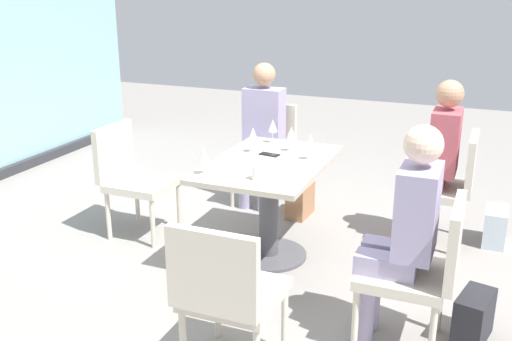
{
  "coord_description": "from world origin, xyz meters",
  "views": [
    {
      "loc": [
        -3.67,
        -1.41,
        1.95
      ],
      "look_at": [
        0.0,
        0.1,
        0.65
      ],
      "focal_mm": 41.36,
      "sensor_mm": 36.0,
      "label": 1
    }
  ],
  "objects_px": {
    "person_far_right": "(261,128)",
    "coffee_cup": "(258,173)",
    "chair_far_right": "(266,147)",
    "wine_glass_0": "(310,141)",
    "dining_table_main": "(269,189)",
    "wine_glass_2": "(204,155)",
    "wine_glass_3": "(253,135)",
    "handbag_0": "(495,226)",
    "chair_front_left": "(422,265)",
    "person_front_left": "(404,227)",
    "wine_glass_1": "(291,134)",
    "handbag_1": "(300,200)",
    "chair_near_window": "(131,173)",
    "chair_side_end": "(227,290)",
    "chair_front_right": "(448,182)",
    "cell_phone_on_table": "(270,154)",
    "person_front_right": "(435,154)",
    "wine_glass_4": "(273,126)",
    "handbag_2": "(474,317)"
  },
  "relations": [
    {
      "from": "wine_glass_3",
      "to": "cell_phone_on_table",
      "type": "distance_m",
      "value": 0.19
    },
    {
      "from": "wine_glass_3",
      "to": "wine_glass_2",
      "type": "bearing_deg",
      "value": 170.82
    },
    {
      "from": "dining_table_main",
      "to": "chair_front_right",
      "type": "height_order",
      "value": "chair_front_right"
    },
    {
      "from": "chair_far_right",
      "to": "person_front_right",
      "type": "distance_m",
      "value": 1.56
    },
    {
      "from": "chair_side_end",
      "to": "coffee_cup",
      "type": "distance_m",
      "value": 1.03
    },
    {
      "from": "wine_glass_2",
      "to": "person_front_left",
      "type": "bearing_deg",
      "value": -102.88
    },
    {
      "from": "person_far_right",
      "to": "coffee_cup",
      "type": "relative_size",
      "value": 14.0
    },
    {
      "from": "wine_glass_3",
      "to": "handbag_0",
      "type": "bearing_deg",
      "value": -68.13
    },
    {
      "from": "wine_glass_3",
      "to": "cell_phone_on_table",
      "type": "height_order",
      "value": "wine_glass_3"
    },
    {
      "from": "wine_glass_2",
      "to": "wine_glass_4",
      "type": "distance_m",
      "value": 0.9
    },
    {
      "from": "person_front_left",
      "to": "wine_glass_3",
      "type": "height_order",
      "value": "person_front_left"
    },
    {
      "from": "chair_far_right",
      "to": "wine_glass_3",
      "type": "distance_m",
      "value": 1.02
    },
    {
      "from": "dining_table_main",
      "to": "wine_glass_0",
      "type": "height_order",
      "value": "wine_glass_0"
    },
    {
      "from": "person_front_right",
      "to": "wine_glass_4",
      "type": "relative_size",
      "value": 6.81
    },
    {
      "from": "handbag_1",
      "to": "handbag_0",
      "type": "bearing_deg",
      "value": -85.38
    },
    {
      "from": "wine_glass_3",
      "to": "handbag_1",
      "type": "height_order",
      "value": "wine_glass_3"
    },
    {
      "from": "chair_front_left",
      "to": "person_far_right",
      "type": "height_order",
      "value": "person_far_right"
    },
    {
      "from": "chair_near_window",
      "to": "person_front_left",
      "type": "distance_m",
      "value": 2.33
    },
    {
      "from": "handbag_1",
      "to": "chair_near_window",
      "type": "bearing_deg",
      "value": 129.55
    },
    {
      "from": "wine_glass_0",
      "to": "cell_phone_on_table",
      "type": "xyz_separation_m",
      "value": [
        -0.01,
        0.3,
        -0.13
      ]
    },
    {
      "from": "chair_far_right",
      "to": "wine_glass_0",
      "type": "xyz_separation_m",
      "value": [
        -0.94,
        -0.7,
        0.37
      ]
    },
    {
      "from": "person_far_right",
      "to": "handbag_2",
      "type": "relative_size",
      "value": 4.2
    },
    {
      "from": "cell_phone_on_table",
      "to": "wine_glass_0",
      "type": "bearing_deg",
      "value": -80.7
    },
    {
      "from": "person_front_right",
      "to": "handbag_1",
      "type": "height_order",
      "value": "person_front_right"
    },
    {
      "from": "chair_far_right",
      "to": "wine_glass_0",
      "type": "height_order",
      "value": "wine_glass_0"
    },
    {
      "from": "dining_table_main",
      "to": "chair_front_right",
      "type": "bearing_deg",
      "value": -57.76
    },
    {
      "from": "dining_table_main",
      "to": "person_front_left",
      "type": "distance_m",
      "value": 1.29
    },
    {
      "from": "handbag_0",
      "to": "handbag_1",
      "type": "bearing_deg",
      "value": 92.13
    },
    {
      "from": "wine_glass_3",
      "to": "handbag_1",
      "type": "relative_size",
      "value": 0.62
    },
    {
      "from": "chair_front_right",
      "to": "person_far_right",
      "type": "height_order",
      "value": "person_far_right"
    },
    {
      "from": "chair_far_right",
      "to": "chair_near_window",
      "type": "bearing_deg",
      "value": 147.25
    },
    {
      "from": "person_far_right",
      "to": "wine_glass_0",
      "type": "bearing_deg",
      "value": -139.85
    },
    {
      "from": "person_front_right",
      "to": "cell_phone_on_table",
      "type": "xyz_separation_m",
      "value": [
        -0.58,
        1.1,
        0.03
      ]
    },
    {
      "from": "wine_glass_0",
      "to": "handbag_0",
      "type": "xyz_separation_m",
      "value": [
        0.71,
        -1.28,
        -0.72
      ]
    },
    {
      "from": "chair_front_left",
      "to": "cell_phone_on_table",
      "type": "distance_m",
      "value": 1.51
    },
    {
      "from": "dining_table_main",
      "to": "wine_glass_2",
      "type": "relative_size",
      "value": 6.33
    },
    {
      "from": "dining_table_main",
      "to": "handbag_2",
      "type": "height_order",
      "value": "dining_table_main"
    },
    {
      "from": "chair_front_right",
      "to": "wine_glass_4",
      "type": "distance_m",
      "value": 1.38
    },
    {
      "from": "chair_front_left",
      "to": "chair_side_end",
      "type": "xyz_separation_m",
      "value": [
        -0.63,
        0.85,
        0.0
      ]
    },
    {
      "from": "chair_front_left",
      "to": "person_front_left",
      "type": "height_order",
      "value": "person_front_left"
    },
    {
      "from": "wine_glass_2",
      "to": "handbag_2",
      "type": "bearing_deg",
      "value": -93.91
    },
    {
      "from": "person_far_right",
      "to": "wine_glass_1",
      "type": "xyz_separation_m",
      "value": [
        -0.68,
        -0.51,
        0.16
      ]
    },
    {
      "from": "dining_table_main",
      "to": "handbag_0",
      "type": "height_order",
      "value": "dining_table_main"
    },
    {
      "from": "wine_glass_2",
      "to": "cell_phone_on_table",
      "type": "bearing_deg",
      "value": -22.64
    },
    {
      "from": "wine_glass_2",
      "to": "cell_phone_on_table",
      "type": "xyz_separation_m",
      "value": [
        0.57,
        -0.24,
        -0.13
      ]
    },
    {
      "from": "person_front_left",
      "to": "chair_side_end",
      "type": "bearing_deg",
      "value": 130.19
    },
    {
      "from": "person_front_left",
      "to": "wine_glass_1",
      "type": "distance_m",
      "value": 1.44
    },
    {
      "from": "chair_near_window",
      "to": "wine_glass_1",
      "type": "distance_m",
      "value": 1.3
    },
    {
      "from": "chair_side_end",
      "to": "person_front_left",
      "type": "relative_size",
      "value": 0.69
    },
    {
      "from": "person_far_right",
      "to": "wine_glass_3",
      "type": "xyz_separation_m",
      "value": [
        -0.81,
        -0.26,
        0.16
      ]
    }
  ]
}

